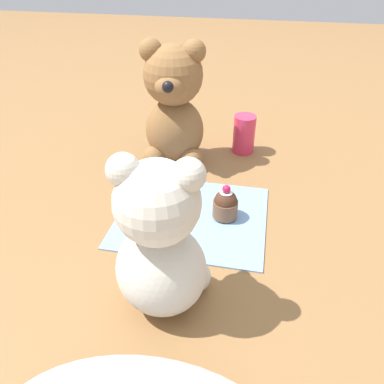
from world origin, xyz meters
name	(u,v)px	position (x,y,z in m)	size (l,w,h in m)	color
ground_plane	(192,217)	(0.00, 0.00, 0.00)	(4.00, 4.00, 0.00)	olive
knitted_placemat	(192,216)	(0.00, 0.00, 0.00)	(0.27, 0.23, 0.01)	#7A9ED1
teddy_bear_cream	(161,244)	(0.00, 0.20, 0.11)	(0.13, 0.12, 0.24)	beige
teddy_bear_tan	(174,106)	(0.08, -0.20, 0.13)	(0.14, 0.14, 0.27)	olive
cupcake_near_cream_bear	(155,212)	(0.06, 0.04, 0.03)	(0.05, 0.05, 0.07)	brown
cupcake_near_tan_bear	(225,204)	(-0.06, -0.01, 0.03)	(0.05, 0.05, 0.07)	brown
juice_glass	(244,134)	(-0.07, -0.28, 0.04)	(0.05, 0.05, 0.09)	#DB3356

